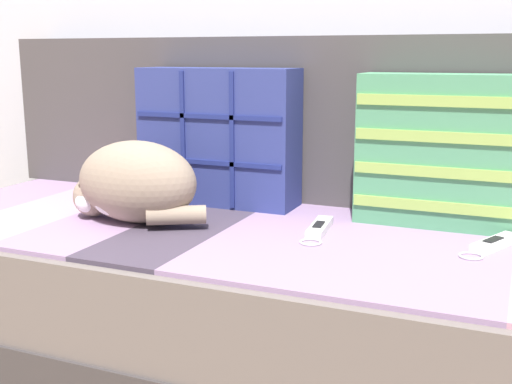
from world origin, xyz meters
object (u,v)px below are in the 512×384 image
Objects in this scene: sleeping_cat at (133,184)px; game_remote_far at (494,244)px; throw_pillow_striped at (440,151)px; game_remote_near at (319,228)px; couch at (275,304)px; throw_pillow_quilted at (219,137)px.

game_remote_far is at bearing 7.59° from sleeping_cat.
game_remote_far is (0.14, -0.15, -0.17)m from throw_pillow_striped.
sleeping_cat is at bearing -158.78° from throw_pillow_striped.
throw_pillow_striped is 1.01× the size of sleeping_cat.
sleeping_cat is 0.46m from game_remote_near.
game_remote_near is (0.10, 0.01, 0.20)m from couch.
throw_pillow_quilted reaches higher than throw_pillow_striped.
throw_pillow_quilted is 0.75m from game_remote_far.
sleeping_cat is at bearing -167.03° from couch.
throw_pillow_striped is 0.34m from game_remote_near.
game_remote_near is 0.38m from game_remote_far.
game_remote_far is at bearing 3.68° from couch.
sleeping_cat is at bearing -110.88° from throw_pillow_quilted.
throw_pillow_striped is 0.73m from sleeping_cat.
game_remote_far is at bearing -12.19° from throw_pillow_quilted.
throw_pillow_striped is (0.58, -0.00, -0.00)m from throw_pillow_quilted.
couch is 0.45m from sleeping_cat.
throw_pillow_striped reaches higher than game_remote_near.
throw_pillow_quilted reaches higher than couch.
game_remote_near and game_remote_far have the same top height.
game_remote_far is at bearing -47.88° from throw_pillow_striped.
throw_pillow_quilted reaches higher than game_remote_far.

